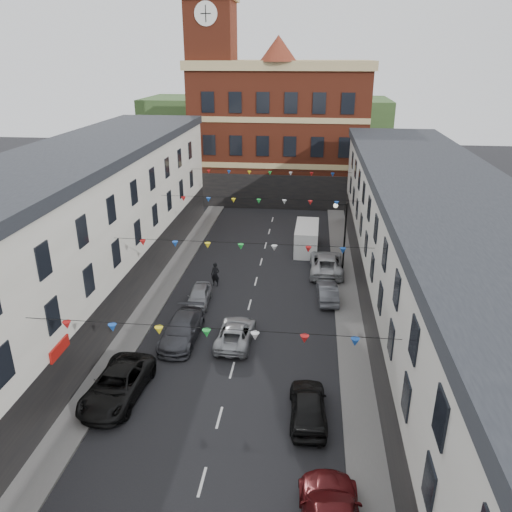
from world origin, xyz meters
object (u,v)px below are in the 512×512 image
at_px(car_left_c, 117,385).
at_px(car_right_f, 326,263).
at_px(street_lamp, 342,229).
at_px(white_van, 307,238).
at_px(car_right_e, 327,292).
at_px(moving_car, 236,333).
at_px(pedestrian, 215,274).
at_px(car_left_e, 199,296).
at_px(car_left_d, 182,330).
at_px(car_right_d, 308,406).

relative_size(car_left_c, car_right_f, 0.96).
relative_size(street_lamp, car_left_c, 1.10).
bearing_deg(street_lamp, car_left_c, -125.30).
relative_size(car_right_f, white_van, 1.08).
bearing_deg(car_right_f, car_right_e, 89.62).
relative_size(street_lamp, car_right_f, 1.06).
bearing_deg(car_left_c, white_van, 70.67).
xyz_separation_m(moving_car, white_van, (4.05, 16.32, 0.53)).
height_order(street_lamp, pedestrian, street_lamp).
xyz_separation_m(street_lamp, car_left_e, (-10.15, -6.22, -3.27)).
bearing_deg(car_left_c, pedestrian, 83.07).
height_order(car_left_d, car_right_e, car_left_d).
xyz_separation_m(street_lamp, pedestrian, (-9.55, -3.14, -2.95)).
distance_m(car_right_f, pedestrian, 9.24).
xyz_separation_m(car_right_d, car_right_e, (1.19, 12.94, -0.11)).
distance_m(car_left_e, car_right_d, 13.84).
bearing_deg(car_left_d, car_right_f, 53.37).
distance_m(car_right_d, pedestrian, 16.18).
bearing_deg(car_right_e, car_right_d, 80.74).
relative_size(car_left_d, car_right_f, 0.90).
distance_m(car_left_d, car_right_d, 10.17).
xyz_separation_m(car_right_e, pedestrian, (-8.50, 1.49, 0.31)).
distance_m(car_left_d, white_van, 18.09).
height_order(car_right_d, moving_car, car_right_d).
height_order(car_left_c, white_van, white_van).
relative_size(street_lamp, car_left_e, 1.61).
xyz_separation_m(car_right_d, white_van, (-0.51, 22.89, 0.41)).
bearing_deg(car_left_c, car_left_e, 83.30).
distance_m(white_van, pedestrian, 10.85).
relative_size(street_lamp, white_van, 1.14).
xyz_separation_m(street_lamp, car_right_d, (-2.24, -17.57, -3.15)).
bearing_deg(car_left_e, street_lamp, 28.34).
bearing_deg(car_left_d, white_van, 67.20).
bearing_deg(car_right_d, car_left_c, -5.93).
bearing_deg(car_right_f, car_left_c, 57.46).
bearing_deg(moving_car, street_lamp, -120.01).
distance_m(street_lamp, car_left_e, 12.34).
distance_m(car_left_d, car_left_e, 4.97).
distance_m(street_lamp, car_right_d, 17.99).
height_order(car_left_d, moving_car, car_left_d).
xyz_separation_m(car_left_d, car_right_d, (7.91, -6.39, 0.02)).
xyz_separation_m(car_right_e, white_van, (-1.70, 9.95, 0.52)).
relative_size(street_lamp, car_right_d, 1.35).
height_order(street_lamp, car_left_d, street_lamp).
xyz_separation_m(car_left_c, car_right_f, (11.00, 17.49, 0.03)).
bearing_deg(street_lamp, moving_car, -121.70).
distance_m(car_left_d, car_right_e, 11.21).
distance_m(street_lamp, pedestrian, 10.48).
xyz_separation_m(car_left_d, pedestrian, (0.60, 8.04, 0.21)).
height_order(car_right_e, pedestrian, pedestrian).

